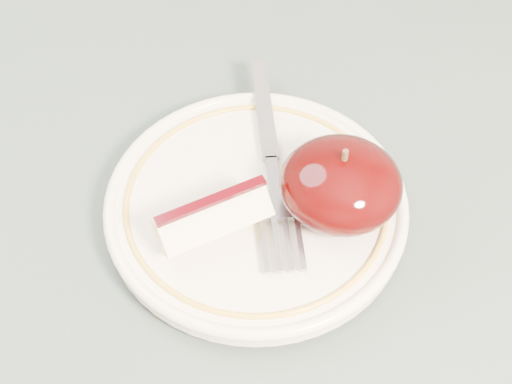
# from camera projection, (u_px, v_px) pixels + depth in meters

# --- Properties ---
(plate) EXTENTS (0.21, 0.21, 0.02)m
(plate) POSITION_uv_depth(u_px,v_px,m) (256.00, 204.00, 0.50)
(plate) COLOR beige
(plate) RESTS_ON table
(apple_half) EXTENTS (0.08, 0.08, 0.06)m
(apple_half) POSITION_uv_depth(u_px,v_px,m) (341.00, 184.00, 0.47)
(apple_half) COLOR black
(apple_half) RESTS_ON plate
(apple_wedge) EXTENTS (0.08, 0.07, 0.04)m
(apple_wedge) POSITION_uv_depth(u_px,v_px,m) (212.00, 217.00, 0.47)
(apple_wedge) COLOR beige
(apple_wedge) RESTS_ON plate
(fork) EXTENTS (0.06, 0.20, 0.00)m
(fork) POSITION_uv_depth(u_px,v_px,m) (271.00, 160.00, 0.51)
(fork) COLOR #92959A
(fork) RESTS_ON plate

